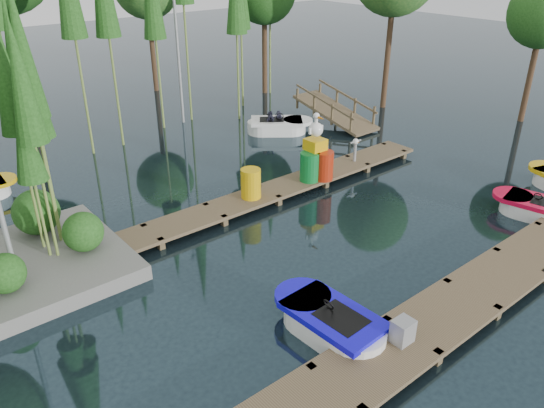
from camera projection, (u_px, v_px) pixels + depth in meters
ground_plane at (269, 254)px, 13.80m from camera, size 90.00×90.00×0.00m
near_dock at (411, 337)px, 10.59m from camera, size 18.00×1.50×0.50m
far_dock at (243, 202)px, 15.99m from camera, size 15.00×1.20×0.50m
lamp_rear at (176, 22)px, 21.74m from camera, size 0.30×0.30×7.25m
ramp at (335, 111)px, 23.13m from camera, size 1.50×3.94×1.49m
boat_blue at (331, 324)px, 10.90m from camera, size 1.34×2.75×0.91m
boat_red at (538, 210)px, 15.51m from camera, size 1.64×2.70×0.85m
boat_white_far at (278, 126)px, 22.26m from camera, size 2.92×2.66×1.30m
utility_cabinet at (403, 331)px, 10.26m from camera, size 0.41×0.34×0.50m
yellow_barrel at (251, 183)px, 15.93m from camera, size 0.61×0.61×0.91m
drum_cluster at (317, 159)px, 17.20m from camera, size 1.26×1.16×2.18m
seagull_post at (355, 146)px, 18.49m from camera, size 0.52×0.28×0.84m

